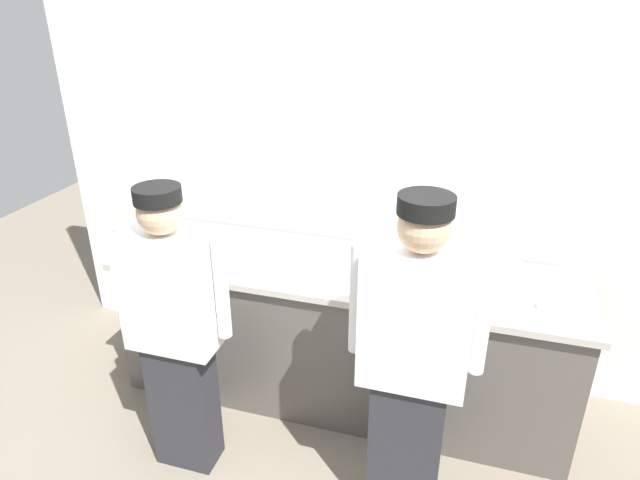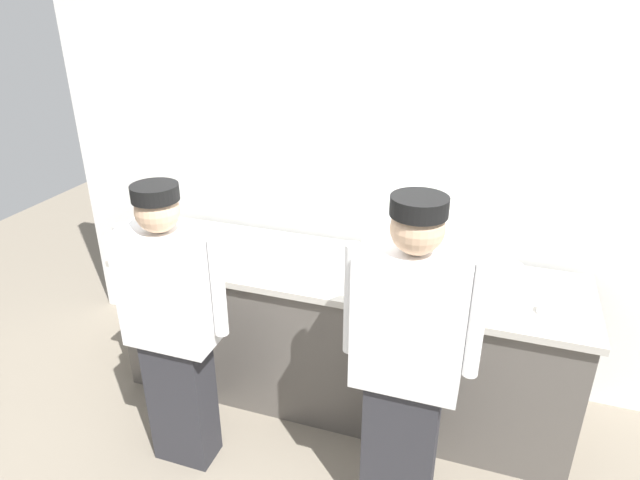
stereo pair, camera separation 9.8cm
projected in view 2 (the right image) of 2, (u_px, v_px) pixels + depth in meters
name	position (u px, v px, depth m)	size (l,w,h in m)	color
ground_plane	(321.00, 436.00, 3.29)	(9.00, 9.00, 0.00)	slate
wall_back	(367.00, 159.00, 3.44)	(4.33, 0.10, 2.91)	white
prep_counter	(342.00, 334.00, 3.43)	(2.76, 0.74, 0.93)	#56514C
chef_near_left	(173.00, 325.00, 2.81)	(0.59, 0.24, 1.62)	#2D2D33
chef_center	(407.00, 363.00, 2.46)	(0.61, 0.24, 1.70)	#2D2D33
plate_stack_front	(221.00, 249.00, 3.36)	(0.22, 0.22, 0.08)	white
plate_stack_rear	(380.00, 277.00, 3.04)	(0.22, 0.22, 0.08)	white
mixing_bowl_steel	(489.00, 277.00, 3.01)	(0.38, 0.38, 0.12)	#B7BABF
sheet_tray	(304.00, 258.00, 3.31)	(0.41, 0.36, 0.02)	#B7BABF
squeeze_bottle_primary	(433.00, 288.00, 2.84)	(0.06, 0.06, 0.19)	#56A333
ramekin_green_sauce	(185.00, 237.00, 3.56)	(0.11, 0.11, 0.05)	white
ramekin_red_sauce	(547.00, 310.00, 2.78)	(0.10, 0.10, 0.04)	white
deli_cup	(213.00, 231.00, 3.60)	(0.09, 0.09, 0.09)	white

